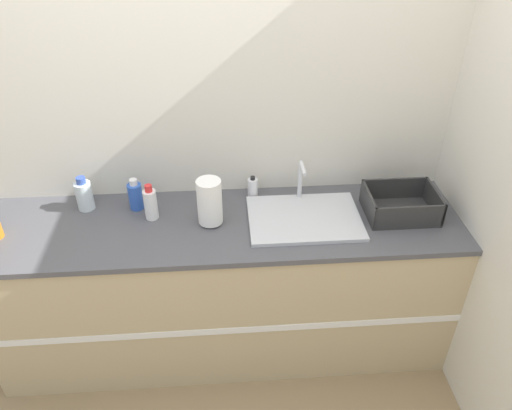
% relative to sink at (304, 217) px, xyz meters
% --- Properties ---
extents(ground_plane, '(12.00, 12.00, 0.00)m').
position_rel_sink_xyz_m(ground_plane, '(-0.42, -0.31, -0.91)').
color(ground_plane, '#937A56').
extents(wall_back, '(4.85, 0.06, 2.60)m').
position_rel_sink_xyz_m(wall_back, '(-0.42, 0.34, 0.39)').
color(wall_back, beige).
rests_on(wall_back, ground_plane).
extents(wall_right, '(0.06, 2.62, 2.60)m').
position_rel_sink_xyz_m(wall_right, '(0.84, 0.00, 0.39)').
color(wall_right, beige).
rests_on(wall_right, ground_plane).
extents(counter_cabinet, '(2.48, 0.65, 0.90)m').
position_rel_sink_xyz_m(counter_cabinet, '(-0.42, 0.00, -0.46)').
color(counter_cabinet, tan).
rests_on(counter_cabinet, ground_plane).
extents(sink, '(0.57, 0.42, 0.24)m').
position_rel_sink_xyz_m(sink, '(0.00, 0.00, 0.00)').
color(sink, silver).
rests_on(sink, counter_cabinet).
extents(paper_towel_roll, '(0.12, 0.12, 0.25)m').
position_rel_sink_xyz_m(paper_towel_roll, '(-0.48, 0.01, 0.11)').
color(paper_towel_roll, '#4C4C51').
rests_on(paper_towel_roll, counter_cabinet).
extents(dish_rack, '(0.36, 0.28, 0.13)m').
position_rel_sink_xyz_m(dish_rack, '(0.51, 0.01, 0.03)').
color(dish_rack, '#2D2D2D').
rests_on(dish_rack, counter_cabinet).
extents(bottle_clear, '(0.09, 0.09, 0.19)m').
position_rel_sink_xyz_m(bottle_clear, '(-1.14, 0.19, 0.07)').
color(bottle_clear, silver).
rests_on(bottle_clear, counter_cabinet).
extents(bottle_blue, '(0.07, 0.07, 0.18)m').
position_rel_sink_xyz_m(bottle_blue, '(-0.87, 0.17, 0.06)').
color(bottle_blue, '#2D56B7').
rests_on(bottle_blue, counter_cabinet).
extents(bottle_white_spray, '(0.07, 0.07, 0.20)m').
position_rel_sink_xyz_m(bottle_white_spray, '(-0.78, 0.07, 0.07)').
color(bottle_white_spray, white).
rests_on(bottle_white_spray, counter_cabinet).
extents(soap_dispenser, '(0.06, 0.06, 0.12)m').
position_rel_sink_xyz_m(soap_dispenser, '(-0.25, 0.24, 0.04)').
color(soap_dispenser, silver).
rests_on(soap_dispenser, counter_cabinet).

